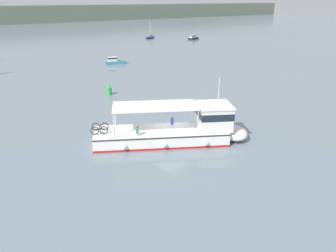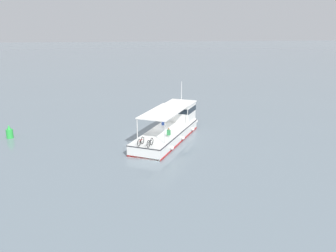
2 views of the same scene
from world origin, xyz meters
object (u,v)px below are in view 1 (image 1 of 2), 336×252
sailboat_near_port (150,36)px  channel_buoy (109,90)px  motorboat_horizon_west (193,38)px  ferry_main (180,130)px  motorboat_far_right (115,61)px

sailboat_near_port → channel_buoy: bearing=-126.9°
motorboat_horizon_west → channel_buoy: (-46.11, -40.41, 0.02)m
ferry_main → motorboat_horizon_west: ferry_main is taller
ferry_main → sailboat_near_port: size_ratio=2.34×
motorboat_horizon_west → sailboat_near_port: bearing=130.4°
motorboat_far_right → channel_buoy: bearing=-118.6°
motorboat_far_right → ferry_main: bearing=-108.3°
ferry_main → motorboat_far_right: bearing=71.7°
sailboat_near_port → ferry_main: bearing=-120.4°
motorboat_far_right → motorboat_horizon_west: bearing=31.3°
sailboat_near_port → motorboat_far_right: bearing=-131.1°
motorboat_horizon_west → channel_buoy: size_ratio=2.73×
motorboat_far_right → sailboat_near_port: sailboat_near_port is taller
ferry_main → motorboat_horizon_west: (47.69, 57.11, -0.47)m
motorboat_far_right → motorboat_horizon_west: size_ratio=1.00×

